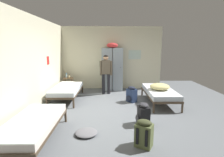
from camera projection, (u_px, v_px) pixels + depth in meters
name	position (u px, v px, depth m)	size (l,w,h in m)	color
ground_plane	(112.00, 111.00, 5.21)	(9.09, 9.09, 0.00)	slate
room_backdrop	(77.00, 61.00, 6.18)	(4.49, 5.74, 2.78)	beige
locker_bank	(112.00, 68.00, 7.55)	(0.90, 0.55, 2.07)	#8C99A3
shelf_unit	(68.00, 83.00, 7.57)	(0.38, 0.30, 0.57)	#99704C
bed_left_front	(33.00, 124.00, 3.50)	(0.90, 1.90, 0.49)	#473828
bed_left_rear	(67.00, 89.00, 6.29)	(0.90, 1.90, 0.49)	#473828
bed_right	(160.00, 92.00, 5.90)	(0.90, 1.90, 0.49)	#473828
bedding_heap	(160.00, 87.00, 5.80)	(0.66, 0.63, 0.21)	#D1C67F
person_traveler	(106.00, 71.00, 6.93)	(0.50, 0.21, 1.58)	black
water_bottle	(66.00, 75.00, 7.53)	(0.07, 0.07, 0.21)	#B2DBEA
lotion_bottle	(70.00, 76.00, 7.47)	(0.06, 0.06, 0.17)	beige
backpack_navy	(131.00, 95.00, 6.04)	(0.42, 0.41, 0.55)	navy
backpack_black	(143.00, 114.00, 4.31)	(0.36, 0.34, 0.55)	black
backpack_olive	(144.00, 134.00, 3.35)	(0.40, 0.41, 0.55)	#566038
clothes_pile_grey	(86.00, 133.00, 3.83)	(0.50, 0.48, 0.09)	slate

